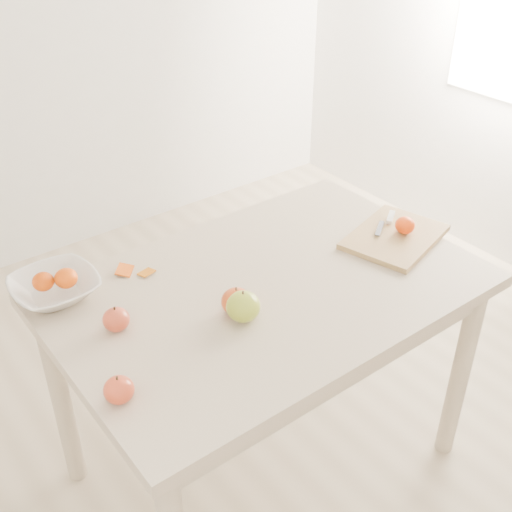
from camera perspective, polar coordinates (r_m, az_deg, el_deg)
ground at (r=2.34m, az=0.78°, el=-17.66°), size 3.50×3.50×0.00m
table at (r=1.88m, az=0.93°, el=-4.98°), size 1.20×0.80×0.75m
cutting_board at (r=2.07m, az=12.23°, el=1.68°), size 0.37×0.31×0.02m
board_tangerine at (r=2.07m, az=13.10°, el=2.68°), size 0.06×0.06×0.05m
fruit_bowl at (r=1.84m, az=-17.43°, el=-2.73°), size 0.23×0.23×0.06m
bowl_tangerine_near at (r=1.83m, az=-18.40°, el=-2.17°), size 0.06×0.06×0.05m
bowl_tangerine_far at (r=1.82m, az=-16.54°, el=-1.90°), size 0.06×0.06×0.06m
orange_peel_a at (r=1.91m, az=-11.59°, el=-1.34°), size 0.07×0.07×0.01m
orange_peel_b at (r=1.89m, az=-9.70°, el=-1.50°), size 0.05×0.04×0.01m
paring_knife at (r=2.13m, az=11.72°, el=3.23°), size 0.16×0.09×0.01m
apple_green at (r=1.67m, az=-1.15°, el=-4.51°), size 0.09×0.09×0.08m
apple_red_a at (r=1.68m, az=-12.33°, el=-5.53°), size 0.07×0.07×0.06m
apple_red_d at (r=1.49m, az=-12.10°, el=-11.55°), size 0.07×0.07×0.06m
apple_red_b at (r=1.70m, az=-1.75°, el=-4.05°), size 0.08×0.08×0.07m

